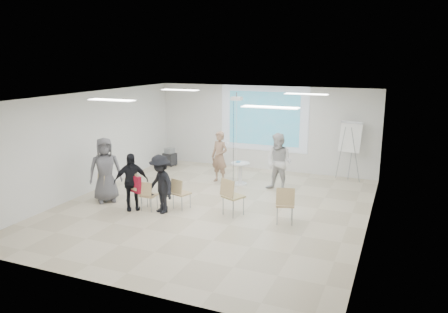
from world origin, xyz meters
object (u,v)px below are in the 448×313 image
at_px(pedestal_table, 240,172).
at_px(laptop, 149,194).
at_px(player_right, 279,159).
at_px(chair_left_inner, 147,193).
at_px(chair_right_far, 285,202).
at_px(chair_center, 180,191).
at_px(audience_mid, 160,180).
at_px(av_cart, 170,157).
at_px(player_left, 220,154).
at_px(audience_outer, 105,166).
at_px(audience_left, 131,178).
at_px(chair_right_inner, 231,194).
at_px(flipchart_easel, 350,138).
at_px(chair_far_left, 105,185).
at_px(chair_left_mid, 137,187).

xyz_separation_m(pedestal_table, laptop, (-1.42, -3.12, 0.02)).
height_order(player_right, chair_left_inner, player_right).
bearing_deg(chair_right_far, pedestal_table, 112.82).
bearing_deg(chair_center, audience_mid, -113.17).
bearing_deg(pedestal_table, av_cart, 158.21).
relative_size(player_left, audience_outer, 0.93).
bearing_deg(laptop, player_right, -133.72).
relative_size(chair_center, chair_right_far, 0.89).
height_order(chair_left_inner, chair_center, chair_center).
distance_m(laptop, audience_mid, 0.60).
xyz_separation_m(chair_left_inner, laptop, (-0.00, 0.09, -0.04)).
bearing_deg(av_cart, chair_left_inner, -55.25).
distance_m(chair_center, audience_left, 1.33).
relative_size(audience_outer, av_cart, 3.08).
height_order(chair_right_inner, audience_outer, audience_outer).
bearing_deg(chair_right_inner, audience_mid, -140.25).
distance_m(flipchart_easel, av_cart, 6.56).
relative_size(player_right, chair_right_far, 2.06).
bearing_deg(chair_right_far, chair_right_inner, 163.30).
bearing_deg(player_left, audience_left, -93.75).
relative_size(chair_right_far, laptop, 3.22).
bearing_deg(pedestal_table, chair_left_inner, -113.78).
bearing_deg(chair_far_left, chair_right_far, 25.65).
xyz_separation_m(pedestal_table, flipchart_easel, (3.12, 1.81, 1.03)).
bearing_deg(chair_left_inner, laptop, 89.82).
relative_size(pedestal_table, audience_left, 0.42).
xyz_separation_m(audience_mid, av_cart, (-2.30, 4.52, -0.57)).
height_order(audience_mid, flipchart_easel, flipchart_easel).
xyz_separation_m(chair_left_mid, audience_outer, (-1.12, 0.15, 0.43)).
bearing_deg(player_right, chair_right_inner, -88.08).
distance_m(chair_left_mid, laptop, 0.40).
xyz_separation_m(chair_left_mid, flipchart_easel, (4.91, 4.96, 0.85)).
bearing_deg(player_left, chair_right_inner, -46.44).
bearing_deg(audience_left, pedestal_table, 19.73).
bearing_deg(pedestal_table, audience_outer, -134.18).
relative_size(player_left, audience_left, 1.07).
relative_size(chair_left_inner, flipchart_easel, 0.41).
height_order(pedestal_table, audience_mid, audience_mid).
height_order(audience_left, flipchart_easel, flipchart_easel).
distance_m(audience_outer, flipchart_easel, 7.72).
height_order(pedestal_table, laptop, pedestal_table).
relative_size(flipchart_easel, av_cart, 2.95).
bearing_deg(audience_outer, laptop, -47.84).
relative_size(audience_mid, flipchart_easel, 0.90).
bearing_deg(laptop, av_cart, -67.68).
distance_m(chair_far_left, audience_mid, 2.00).
distance_m(chair_left_inner, flipchart_easel, 6.84).
bearing_deg(player_right, laptop, -118.79).
bearing_deg(chair_far_left, laptop, 17.75).
relative_size(player_left, chair_right_far, 1.99).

